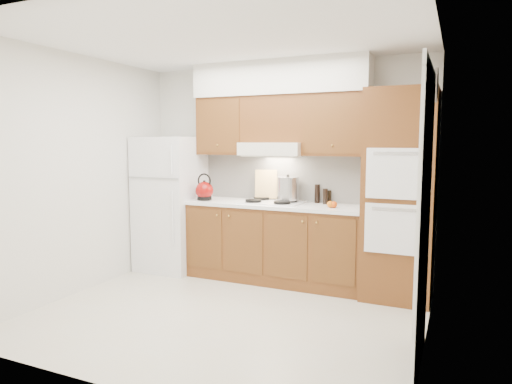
# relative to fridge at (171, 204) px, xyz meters

# --- Properties ---
(floor) EXTENTS (3.60, 3.60, 0.00)m
(floor) POSITION_rel_fridge_xyz_m (1.41, -1.14, -0.86)
(floor) COLOR beige
(floor) RESTS_ON ground
(ceiling) EXTENTS (3.60, 3.60, 0.00)m
(ceiling) POSITION_rel_fridge_xyz_m (1.41, -1.14, 1.74)
(ceiling) COLOR white
(ceiling) RESTS_ON wall_back
(wall_back) EXTENTS (3.60, 0.02, 2.60)m
(wall_back) POSITION_rel_fridge_xyz_m (1.41, 0.36, 0.44)
(wall_back) COLOR silver
(wall_back) RESTS_ON floor
(wall_left) EXTENTS (0.02, 3.00, 2.60)m
(wall_left) POSITION_rel_fridge_xyz_m (-0.40, -1.14, 0.44)
(wall_left) COLOR silver
(wall_left) RESTS_ON floor
(wall_right) EXTENTS (0.02, 3.00, 2.60)m
(wall_right) POSITION_rel_fridge_xyz_m (3.21, -1.14, 0.44)
(wall_right) COLOR silver
(wall_right) RESTS_ON floor
(fridge) EXTENTS (0.75, 0.72, 1.72)m
(fridge) POSITION_rel_fridge_xyz_m (0.00, 0.00, 0.00)
(fridge) COLOR white
(fridge) RESTS_ON floor
(base_cabinets) EXTENTS (2.11, 0.60, 0.90)m
(base_cabinets) POSITION_rel_fridge_xyz_m (1.43, 0.06, -0.41)
(base_cabinets) COLOR brown
(base_cabinets) RESTS_ON floor
(countertop) EXTENTS (2.13, 0.62, 0.04)m
(countertop) POSITION_rel_fridge_xyz_m (1.43, 0.05, 0.06)
(countertop) COLOR white
(countertop) RESTS_ON base_cabinets
(backsplash) EXTENTS (2.11, 0.03, 0.56)m
(backsplash) POSITION_rel_fridge_xyz_m (1.43, 0.34, 0.36)
(backsplash) COLOR white
(backsplash) RESTS_ON countertop
(oven_cabinet) EXTENTS (0.70, 0.65, 2.20)m
(oven_cabinet) POSITION_rel_fridge_xyz_m (2.85, 0.03, 0.24)
(oven_cabinet) COLOR brown
(oven_cabinet) RESTS_ON floor
(upper_cab_left) EXTENTS (0.63, 0.33, 0.70)m
(upper_cab_left) POSITION_rel_fridge_xyz_m (0.69, 0.19, 0.99)
(upper_cab_left) COLOR brown
(upper_cab_left) RESTS_ON wall_back
(upper_cab_right) EXTENTS (0.73, 0.33, 0.70)m
(upper_cab_right) POSITION_rel_fridge_xyz_m (2.12, 0.19, 0.99)
(upper_cab_right) COLOR brown
(upper_cab_right) RESTS_ON wall_back
(range_hood) EXTENTS (0.75, 0.45, 0.15)m
(range_hood) POSITION_rel_fridge_xyz_m (1.38, 0.13, 0.71)
(range_hood) COLOR silver
(range_hood) RESTS_ON wall_back
(upper_cab_over_hood) EXTENTS (0.75, 0.33, 0.55)m
(upper_cab_over_hood) POSITION_rel_fridge_xyz_m (1.38, 0.19, 1.06)
(upper_cab_over_hood) COLOR brown
(upper_cab_over_hood) RESTS_ON range_hood
(soffit) EXTENTS (2.13, 0.36, 0.40)m
(soffit) POSITION_rel_fridge_xyz_m (1.43, 0.18, 1.54)
(soffit) COLOR silver
(soffit) RESTS_ON wall_back
(cooktop) EXTENTS (0.74, 0.50, 0.01)m
(cooktop) POSITION_rel_fridge_xyz_m (1.38, 0.07, 0.09)
(cooktop) COLOR white
(cooktop) RESTS_ON countertop
(doorway) EXTENTS (0.02, 0.90, 2.10)m
(doorway) POSITION_rel_fridge_xyz_m (3.19, -1.49, 0.19)
(doorway) COLOR black
(doorway) RESTS_ON floor
(wall_clock) EXTENTS (0.02, 0.30, 0.30)m
(wall_clock) POSITION_rel_fridge_xyz_m (3.19, -0.59, 1.29)
(wall_clock) COLOR #3F3833
(wall_clock) RESTS_ON wall_right
(kettle) EXTENTS (0.24, 0.24, 0.22)m
(kettle) POSITION_rel_fridge_xyz_m (0.54, -0.07, 0.20)
(kettle) COLOR maroon
(kettle) RESTS_ON countertop
(cutting_board) EXTENTS (0.28, 0.17, 0.35)m
(cutting_board) POSITION_rel_fridge_xyz_m (1.23, 0.25, 0.28)
(cutting_board) COLOR tan
(cutting_board) RESTS_ON countertop
(stock_pot) EXTENTS (0.31, 0.31, 0.27)m
(stock_pot) POSITION_rel_fridge_xyz_m (1.55, 0.16, 0.24)
(stock_pot) COLOR #B9BABE
(stock_pot) RESTS_ON cooktop
(condiment_a) EXTENTS (0.08, 0.08, 0.22)m
(condiment_a) POSITION_rel_fridge_xyz_m (1.88, 0.27, 0.19)
(condiment_a) COLOR black
(condiment_a) RESTS_ON countertop
(condiment_b) EXTENTS (0.07, 0.07, 0.18)m
(condiment_b) POSITION_rel_fridge_xyz_m (2.00, 0.21, 0.17)
(condiment_b) COLOR black
(condiment_b) RESTS_ON countertop
(condiment_c) EXTENTS (0.06, 0.06, 0.15)m
(condiment_c) POSITION_rel_fridge_xyz_m (2.01, 0.31, 0.16)
(condiment_c) COLOR black
(condiment_c) RESTS_ON countertop
(orange_near) EXTENTS (0.09, 0.09, 0.07)m
(orange_near) POSITION_rel_fridge_xyz_m (2.17, -0.05, 0.12)
(orange_near) COLOR #D65D0B
(orange_near) RESTS_ON countertop
(orange_far) EXTENTS (0.08, 0.08, 0.07)m
(orange_far) POSITION_rel_fridge_xyz_m (2.13, -0.05, 0.12)
(orange_far) COLOR #D8530B
(orange_far) RESTS_ON countertop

